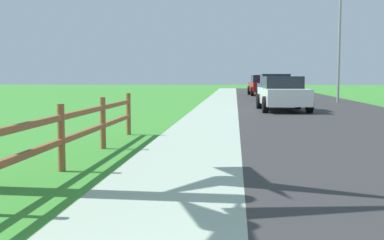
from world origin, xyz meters
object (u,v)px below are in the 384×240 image
at_px(parked_car_red, 263,85).
at_px(parked_suv_white, 283,94).
at_px(street_lamp, 341,34).
at_px(parked_car_blue, 275,87).

bearing_deg(parked_car_red, parked_suv_white, -90.42).
height_order(parked_suv_white, street_lamp, street_lamp).
height_order(parked_car_red, street_lamp, street_lamp).
distance_m(parked_suv_white, parked_car_red, 17.27).
distance_m(parked_suv_white, parked_car_blue, 9.90).
bearing_deg(parked_suv_white, parked_car_red, 89.58).
bearing_deg(parked_car_red, street_lamp, -69.90).
relative_size(parked_suv_white, parked_car_red, 0.94).
height_order(parked_suv_white, parked_car_blue, parked_car_blue).
distance_m(parked_suv_white, street_lamp, 8.60).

